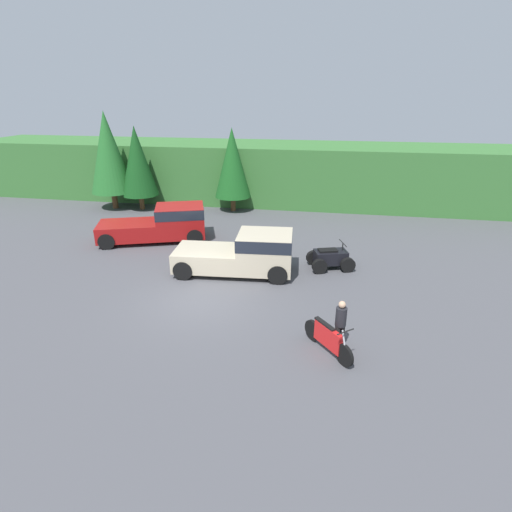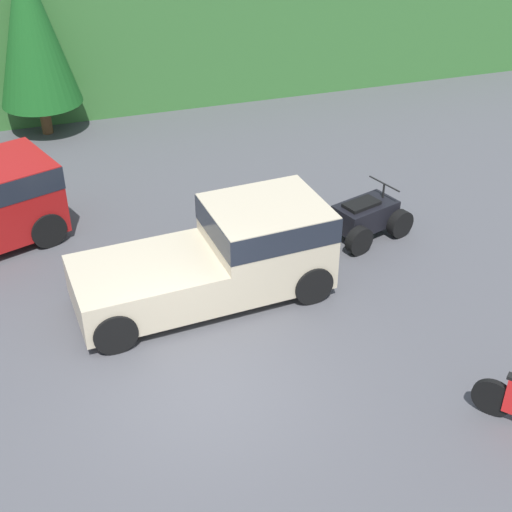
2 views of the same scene
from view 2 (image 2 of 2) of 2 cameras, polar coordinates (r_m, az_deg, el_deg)
The scene contains 5 objects.
ground_plane at distance 12.45m, azimuth -4.01°, elevation -10.79°, with size 80.00×80.00×0.00m, color #4C4C51.
hillside_backdrop at distance 25.75m, azimuth -13.88°, elevation 17.05°, with size 44.00×6.00×3.99m.
tree_mid_right at distance 21.92m, azimuth -17.60°, elevation 17.01°, with size 2.36×2.36×5.36m.
pickup_truck_second at distance 14.16m, azimuth -2.30°, elevation 0.31°, with size 5.20×2.46×1.85m.
quad_atv at distance 16.55m, azimuth 8.70°, elevation 3.07°, with size 2.22×1.76×1.20m.
Camera 2 is at (-2.03, -8.82, 8.55)m, focal length 50.00 mm.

